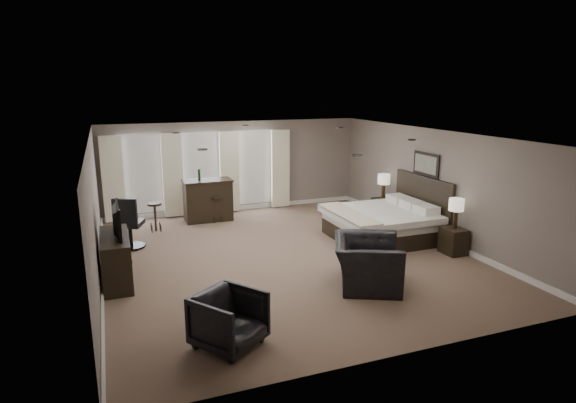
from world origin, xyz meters
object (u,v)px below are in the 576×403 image
object	(u,v)px
nightstand_near	(453,241)
lamp_near	(456,214)
lamp_far	(384,187)
bar_counter	(208,200)
armchair_far	(229,317)
bar_stool_left	(155,217)
bar_stool_right	(217,209)
dresser	(116,259)
armchair_near	(367,255)
tv	(114,232)
desk_chair	(130,222)
bed	(383,209)
nightstand_far	(382,209)

from	to	relation	value
nightstand_near	lamp_near	distance (m)	0.62
lamp_far	bar_counter	size ratio (longest dim) A/B	0.52
armchair_far	bar_counter	xyz separation A→B (m)	(1.06, 6.58, 0.13)
bar_stool_left	bar_stool_right	xyz separation A→B (m)	(1.64, 0.28, -0.01)
nightstand_near	dresser	world-z (taller)	dresser
armchair_near	bar_stool_right	xyz separation A→B (m)	(-1.62, 5.16, -0.24)
tv	desk_chair	xyz separation A→B (m)	(0.35, 1.97, -0.37)
armchair_far	bar_stool_left	size ratio (longest dim) A/B	1.19
armchair_far	desk_chair	world-z (taller)	desk_chair
lamp_far	bar_counter	bearing A→B (deg)	159.54
dresser	bar_stool_left	distance (m)	3.26
tv	desk_chair	size ratio (longest dim) A/B	0.86
armchair_far	bar_counter	size ratio (longest dim) A/B	0.67
lamp_near	desk_chair	distance (m)	7.19
tv	dresser	bearing A→B (deg)	0.00
nightstand_near	dresser	xyz separation A→B (m)	(-6.92, 0.94, 0.17)
armchair_far	bar_stool_right	bearing A→B (deg)	43.06
bed	lamp_near	xyz separation A→B (m)	(0.89, -1.45, 0.17)
armchair_near	bar_stool_left	size ratio (longest dim) A/B	1.85
armchair_near	bar_stool_left	xyz separation A→B (m)	(-3.26, 4.88, -0.23)
armchair_near	bar_stool_right	distance (m)	5.42
bed	nightstand_near	bearing A→B (deg)	-58.46
lamp_near	bar_counter	size ratio (longest dim) A/B	0.51
nightstand_far	lamp_far	world-z (taller)	lamp_far
bed	armchair_near	distance (m)	2.89
bed	nightstand_near	xyz separation A→B (m)	(0.89, -1.45, -0.45)
lamp_near	armchair_far	size ratio (longest dim) A/B	0.76
armchair_far	nightstand_near	bearing A→B (deg)	-15.69
nightstand_far	bar_stool_right	bearing A→B (deg)	161.56
armchair_near	bed	bearing A→B (deg)	-11.30
bar_stool_left	bar_stool_right	size ratio (longest dim) A/B	1.03
dresser	lamp_near	bearing A→B (deg)	-7.77
nightstand_far	lamp_near	xyz separation A→B (m)	(0.00, -2.90, 0.61)
bed	dresser	world-z (taller)	bed
dresser	desk_chair	bearing A→B (deg)	79.79
lamp_near	lamp_far	size ratio (longest dim) A/B	0.97
bar_stool_right	desk_chair	distance (m)	2.71
armchair_near	bar_stool_left	world-z (taller)	armchair_near
tv	bar_counter	distance (m)	4.40
bar_stool_left	dresser	bearing A→B (deg)	-108.17
dresser	desk_chair	distance (m)	2.01
lamp_far	bar_stool_left	bearing A→B (deg)	169.05
nightstand_near	tv	distance (m)	7.02
bed	armchair_near	bearing A→B (deg)	-127.39
nightstand_far	tv	bearing A→B (deg)	-164.22
armchair_far	tv	bearing A→B (deg)	79.60
bed	armchair_near	world-z (taller)	bed
bed	tv	distance (m)	6.06
lamp_far	bar_stool_left	distance (m)	6.04
dresser	armchair_near	distance (m)	4.64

